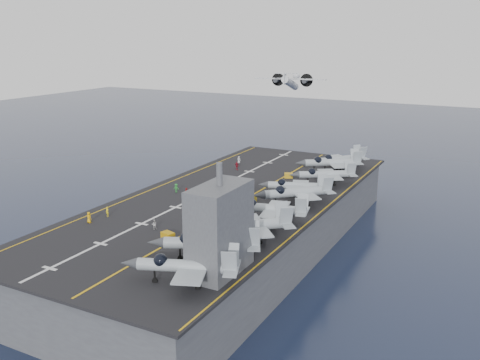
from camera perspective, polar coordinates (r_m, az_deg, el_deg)
The scene contains 28 objects.
ground at distance 107.51m, azimuth -1.00°, elevation -7.20°, with size 500.00×500.00×0.00m, color #142135.
hull at distance 105.70m, azimuth -1.02°, elevation -4.69°, with size 36.00×90.00×10.00m, color #56595E.
flight_deck at distance 104.04m, azimuth -1.03°, elevation -2.00°, with size 38.00×92.00×0.40m, color black.
foul_line at distance 102.62m, azimuth 0.44°, elevation -2.12°, with size 0.35×90.00×0.02m, color gold.
landing_centerline at distance 106.88m, azimuth -3.85°, elevation -1.44°, with size 0.50×90.00×0.02m, color silver.
deck_edge_port at distance 112.84m, azimuth -8.61°, elevation -0.67°, with size 0.25×90.00×0.02m, color gold.
deck_edge_stbd at distance 96.82m, azimuth 8.62°, elevation -3.37°, with size 0.25×90.00×0.02m, color gold.
island_superstructure at distance 69.81m, azimuth -2.16°, elevation -4.15°, with size 5.00×10.00×15.00m, color #56595E, non-canonical shape.
fighter_jet_0 at distance 68.43m, azimuth -5.68°, elevation -9.00°, with size 17.95×15.05×5.31m, color gray, non-canonical shape.
fighter_jet_1 at distance 74.99m, azimuth -3.09°, elevation -6.63°, with size 18.89×16.47×5.51m, color #91999F, non-canonical shape.
fighter_jet_2 at distance 81.42m, azimuth 0.74°, elevation -4.76°, with size 19.30×18.68×5.61m, color #8D959C, non-canonical shape.
fighter_jet_3 at distance 90.04m, azimuth 3.28°, elevation -2.97°, with size 16.32×12.54×5.08m, color #8B949A, non-canonical shape.
fighter_jet_4 at distance 99.30m, azimuth 6.14°, elevation -1.21°, with size 18.18×17.95×5.33m, color #979FA8, non-canonical shape.
fighter_jet_5 at distance 104.67m, azimuth 6.07°, elevation -0.54°, with size 15.65×13.06×4.64m, color #9FA9AF, non-canonical shape.
fighter_jet_6 at distance 113.76m, azimuth 9.20°, elevation 0.70°, with size 16.92×15.54×4.89m, color gray, non-canonical shape.
fighter_jet_7 at distance 123.63m, azimuth 9.82°, elevation 1.93°, with size 18.26×16.79×5.27m, color #9198A2, non-canonical shape.
fighter_jet_8 at distance 127.31m, azimuth 10.67°, elevation 2.26°, with size 17.20×17.90×5.20m, color gray, non-canonical shape.
tow_cart_a at distance 83.72m, azimuth -7.70°, elevation -5.94°, with size 2.30×1.83×1.20m, color #C08B0C, non-canonical shape.
tow_cart_b at distance 101.92m, azimuth 1.24°, elevation -1.93°, with size 2.15×1.82×1.10m, color gold, non-canonical shape.
tow_cart_c at distance 118.56m, azimuth 5.20°, elevation 0.48°, with size 2.14×1.83×1.09m, color gold, non-canonical shape.
crew_0 at distance 93.56m, azimuth -15.82°, elevation -3.86°, with size 1.25×0.93×1.91m, color #FFB50C.
crew_1 at distance 96.06m, azimuth -13.98°, elevation -3.29°, with size 1.17×0.92×1.72m, color yellow.
crew_2 at distance 105.01m, azimuth -5.71°, elevation -1.30°, with size 1.21×0.97×1.75m, color #B21919.
crew_3 at distance 107.93m, azimuth -6.81°, elevation -0.86°, with size 1.22×0.96×1.79m, color green.
crew_4 at distance 124.97m, azimuth -0.33°, elevation 1.53°, with size 1.22×0.82×2.00m, color maroon.
crew_5 at distance 131.58m, azimuth -0.12°, elevation 2.17°, with size 1.13×0.84×1.72m, color silver.
crew_7 at distance 88.26m, azimuth -9.13°, elevation -4.70°, with size 1.21×1.14×1.68m, color silver.
transport_plane at distance 159.68m, azimuth 5.38°, elevation 10.25°, with size 23.05×17.43×4.99m, color silver, non-canonical shape.
Camera 1 is at (48.06, -86.94, 41.11)m, focal length 40.00 mm.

